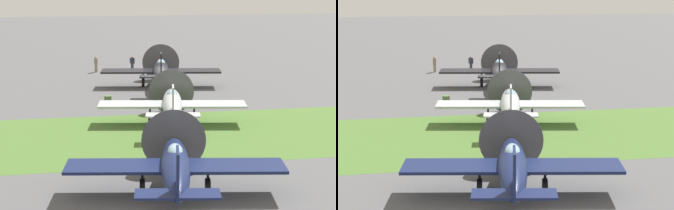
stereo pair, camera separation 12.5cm
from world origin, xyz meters
The scene contains 8 objects.
ground_plane centered at (0.00, 0.00, 0.00)m, with size 160.00×160.00×0.00m, color #515154.
grass_verge centered at (0.00, -11.90, 0.00)m, with size 120.00×11.00×0.01m, color #476B2D.
airplane_lead centered at (0.58, 2.76, 1.67)m, with size 11.24×8.93×3.98m.
airplane_wingman centered at (-0.33, -9.34, 1.57)m, with size 10.59×8.42×3.75m.
airplane_trail centered at (-2.12, -21.35, 1.60)m, with size 10.83×8.61×3.83m.
ground_crew_chief centered at (-5.24, 11.27, 0.91)m, with size 0.38×0.62×1.73m.
ground_crew_mechanic centered at (-1.39, 10.86, 0.91)m, with size 0.49×0.46×1.73m.
fuel_drum centered at (-4.61, -3.60, 0.45)m, with size 0.60×0.60×0.90m, color #476633.
Camera 2 is at (-5.96, -44.71, 10.75)m, focal length 56.23 mm.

